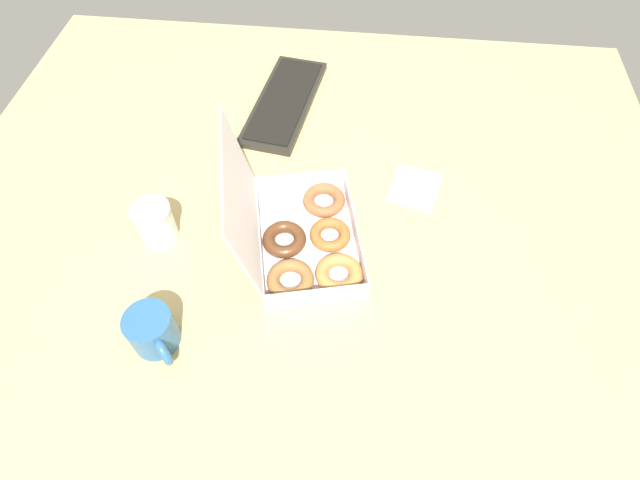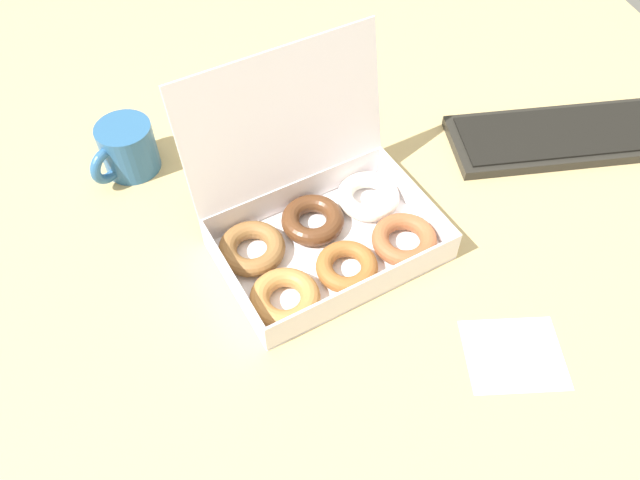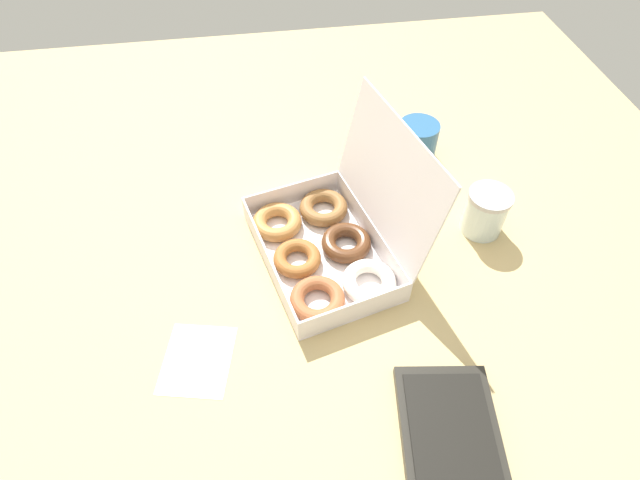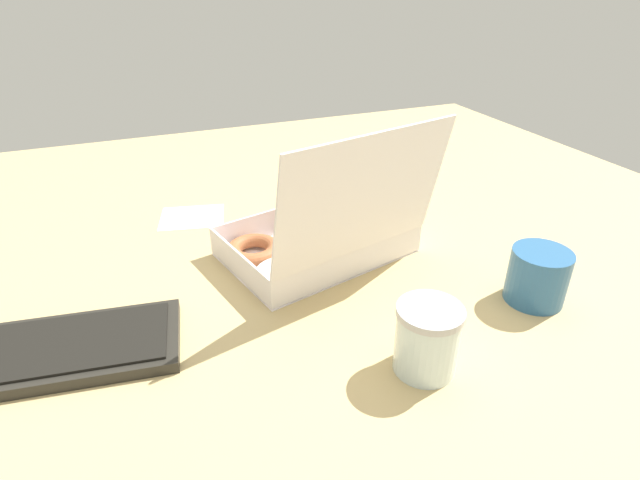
% 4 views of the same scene
% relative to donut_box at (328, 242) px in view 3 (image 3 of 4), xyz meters
% --- Properties ---
extents(ground_plane, '(1.80, 1.80, 0.02)m').
position_rel_donut_box_xyz_m(ground_plane, '(-0.04, -0.00, -0.04)').
color(ground_plane, tan).
extents(donut_box, '(0.38, 0.34, 0.27)m').
position_rel_donut_box_xyz_m(donut_box, '(0.00, 0.00, 0.00)').
color(donut_box, white).
rests_on(donut_box, ground_plane).
extents(coffee_mug, '(0.11, 0.11, 0.09)m').
position_rel_donut_box_xyz_m(coffee_mug, '(-0.27, 0.25, 0.01)').
color(coffee_mug, '#2B5D8D').
rests_on(coffee_mug, ground_plane).
extents(glass_jar, '(0.09, 0.09, 0.10)m').
position_rel_donut_box_xyz_m(glass_jar, '(-0.02, 0.33, 0.02)').
color(glass_jar, silver).
rests_on(glass_jar, ground_plane).
extents(paper_napkin, '(0.16, 0.14, 0.00)m').
position_rel_donut_box_xyz_m(paper_napkin, '(0.20, -0.26, -0.03)').
color(paper_napkin, white).
rests_on(paper_napkin, ground_plane).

